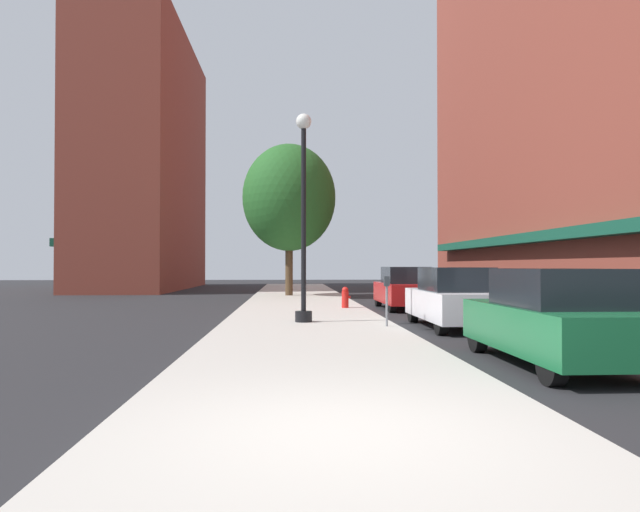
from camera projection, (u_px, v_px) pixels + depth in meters
ground_plane at (398, 307)px, 23.71m from camera, size 90.00×90.00×0.00m
sidewalk_slab at (301, 304)px, 24.50m from camera, size 4.80×50.00×0.12m
building_right_brick at (600, 8)px, 28.54m from camera, size 6.80×40.00×29.20m
building_far_background at (146, 163)px, 42.03m from camera, size 6.80×18.00×18.55m
lamppost at (304, 213)px, 16.17m from camera, size 0.48×0.48×5.90m
fire_hydrant at (345, 297)px, 21.50m from camera, size 0.33×0.26×0.79m
parking_meter_near at (387, 295)px, 14.97m from camera, size 0.14×0.09×1.31m
tree_near at (289, 198)px, 30.60m from camera, size 4.98×4.98×8.09m
car_green at (554, 319)px, 9.71m from camera, size 1.80×4.30×1.66m
car_white at (454, 298)px, 15.62m from camera, size 1.80×4.30×1.66m
car_red at (405, 289)px, 22.31m from camera, size 1.80×4.30×1.66m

